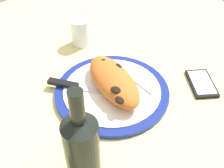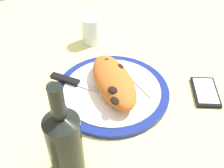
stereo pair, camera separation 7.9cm
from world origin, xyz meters
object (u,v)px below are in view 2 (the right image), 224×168
at_px(smartphone, 205,92).
at_px(wine_bottle, 65,145).
at_px(calzone, 114,81).
at_px(knife, 74,82).
at_px(fork, 130,76).
at_px(water_glass, 91,32).
at_px(plate, 112,91).

relative_size(smartphone, wine_bottle, 0.53).
height_order(calzone, knife, calzone).
relative_size(fork, smartphone, 1.31).
xyz_separation_m(smartphone, wine_bottle, (-0.02, 0.44, 0.10)).
xyz_separation_m(calzone, smartphone, (-0.14, -0.22, -0.04)).
distance_m(fork, water_glass, 0.25).
xyz_separation_m(fork, smartphone, (-0.16, -0.16, -0.01)).
distance_m(calzone, fork, 0.08).
xyz_separation_m(knife, smartphone, (-0.22, -0.31, -0.02)).
distance_m(calzone, smartphone, 0.27).
relative_size(knife, smartphone, 1.38).
relative_size(plate, knife, 1.74).
bearing_deg(smartphone, knife, 54.81).
height_order(smartphone, water_glass, water_glass).
bearing_deg(wine_bottle, fork, -57.39).
distance_m(fork, knife, 0.17).
relative_size(calzone, wine_bottle, 0.97).
bearing_deg(plate, knife, 45.75).
bearing_deg(plate, smartphone, -121.37).
height_order(knife, wine_bottle, wine_bottle).
relative_size(smartphone, water_glass, 1.45).
bearing_deg(smartphone, calzone, 58.88).
bearing_deg(knife, wine_bottle, 151.95).
distance_m(smartphone, water_glass, 0.43).
height_order(fork, wine_bottle, wine_bottle).
distance_m(plate, water_glass, 0.28).
relative_size(plate, water_glass, 3.46).
height_order(calzone, smartphone, calzone).
distance_m(fork, wine_bottle, 0.35).
relative_size(fork, knife, 0.96).
bearing_deg(plate, calzone, -131.50).
bearing_deg(fork, wine_bottle, 122.61).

